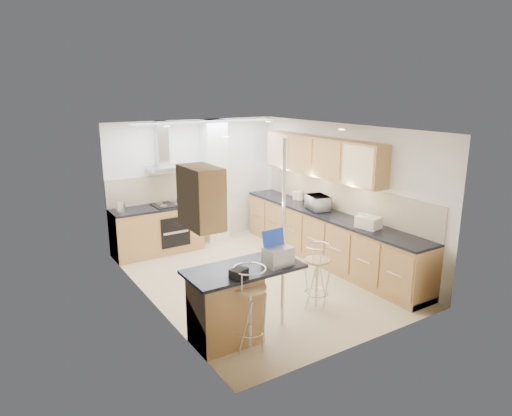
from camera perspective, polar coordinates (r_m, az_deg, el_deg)
ground at (r=7.75m, az=0.18°, el=-8.79°), size 4.80×4.80×0.00m
room_shell at (r=7.75m, az=0.72°, el=3.19°), size 3.64×4.84×2.51m
right_counter at (r=8.43m, az=8.83°, el=-3.63°), size 0.63×4.40×0.92m
back_counter at (r=8.98m, az=-12.24°, el=-2.65°), size 1.70×0.63×0.92m
peninsula at (r=5.89m, az=-1.50°, el=-11.64°), size 1.47×0.72×0.94m
microwave at (r=8.48m, az=7.75°, el=0.67°), size 0.43×0.54×0.27m
laptop at (r=5.75m, az=2.77°, el=-6.02°), size 0.35×0.27×0.23m
bag at (r=5.40m, az=-2.17°, el=-8.16°), size 0.23×0.20×0.11m
bar_stool_near at (r=5.63m, az=-0.80°, el=-12.37°), size 0.46×0.46×1.06m
bar_stool_end at (r=6.68m, az=7.60°, el=-8.41°), size 0.52×0.52×0.96m
jar_a at (r=9.19m, az=5.49°, el=1.57°), size 0.12×0.12×0.18m
jar_b at (r=9.24m, az=4.96°, el=1.58°), size 0.15×0.15×0.16m
jar_c at (r=7.65m, az=13.00°, el=-1.41°), size 0.17×0.17×0.19m
jar_d at (r=7.67m, az=13.23°, el=-1.61°), size 0.11×0.11×0.13m
bread_bin at (r=7.53m, az=13.88°, el=-1.74°), size 0.35×0.41×0.19m
kettle at (r=8.57m, az=-16.57°, el=0.18°), size 0.16×0.16×0.22m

